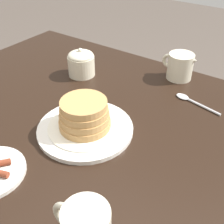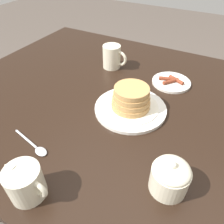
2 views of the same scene
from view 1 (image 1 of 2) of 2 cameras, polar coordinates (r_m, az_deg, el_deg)
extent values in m
cube|color=black|center=(0.69, -4.10, -8.04)|extent=(1.32, 1.02, 0.03)
cube|color=black|center=(1.50, -10.75, 1.21)|extent=(0.07, 0.07, 0.69)
cylinder|color=white|center=(0.73, -5.44, -3.39)|extent=(0.25, 0.25, 0.01)
cylinder|color=white|center=(0.72, -5.47, -2.90)|extent=(0.19, 0.19, 0.00)
cylinder|color=tan|center=(0.71, -5.52, -2.19)|extent=(0.13, 0.13, 0.02)
cylinder|color=tan|center=(0.70, -5.61, -1.00)|extent=(0.13, 0.13, 0.02)
cylinder|color=tan|center=(0.69, -5.70, 0.24)|extent=(0.12, 0.12, 0.02)
cylinder|color=tan|center=(0.68, -5.79, 1.52)|extent=(0.12, 0.12, 0.02)
torus|color=beige|center=(0.50, -8.76, -20.69)|extent=(0.07, 0.01, 0.07)
cylinder|color=#472819|center=(0.45, -5.38, -20.30)|extent=(0.07, 0.07, 0.00)
cylinder|color=beige|center=(0.96, 13.68, 8.99)|extent=(0.08, 0.08, 0.09)
cone|color=beige|center=(0.94, 16.05, 9.99)|extent=(0.04, 0.04, 0.04)
torus|color=beige|center=(0.97, 11.51, 10.16)|extent=(0.05, 0.01, 0.05)
cylinder|color=beige|center=(0.97, -6.24, 9.34)|extent=(0.09, 0.09, 0.07)
ellipsoid|color=beige|center=(0.95, -6.39, 11.31)|extent=(0.09, 0.09, 0.03)
sphere|color=beige|center=(0.95, -6.46, 12.31)|extent=(0.02, 0.02, 0.02)
cylinder|color=silver|center=(0.85, 18.15, 1.01)|extent=(0.11, 0.03, 0.01)
ellipsoid|color=silver|center=(0.88, 14.14, 3.07)|extent=(0.05, 0.04, 0.01)
camera|label=2|loc=(1.13, 3.95, 36.88)|focal=35.00mm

